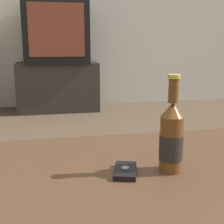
# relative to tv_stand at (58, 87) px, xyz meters

# --- Properties ---
(coffee_table) EXTENTS (1.26, 0.70, 0.42)m
(coffee_table) POSITION_rel_tv_stand_xyz_m (0.10, -2.74, 0.10)
(coffee_table) COLOR #422B1C
(coffee_table) RESTS_ON ground_plane
(tv_stand) EXTENTS (0.87, 0.42, 0.53)m
(tv_stand) POSITION_rel_tv_stand_xyz_m (0.00, 0.00, 0.00)
(tv_stand) COLOR #28231E
(tv_stand) RESTS_ON ground_plane
(television) EXTENTS (0.67, 0.51, 0.67)m
(television) POSITION_rel_tv_stand_xyz_m (0.00, -0.00, 0.60)
(television) COLOR black
(television) RESTS_ON tv_stand
(beer_bottle) EXTENTS (0.06, 0.06, 0.26)m
(beer_bottle) POSITION_rel_tv_stand_xyz_m (0.23, -2.74, 0.25)
(beer_bottle) COLOR #563314
(beer_bottle) RESTS_ON coffee_table
(cell_phone) EXTENTS (0.08, 0.12, 0.02)m
(cell_phone) POSITION_rel_tv_stand_xyz_m (0.10, -2.73, 0.16)
(cell_phone) COLOR black
(cell_phone) RESTS_ON coffee_table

